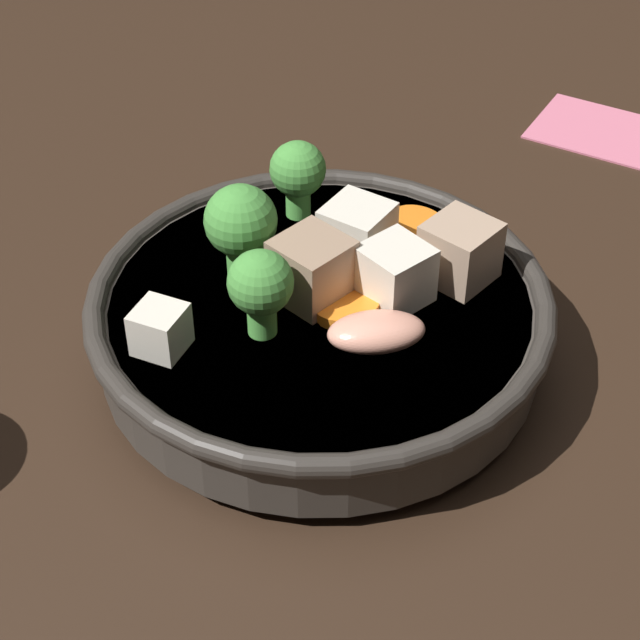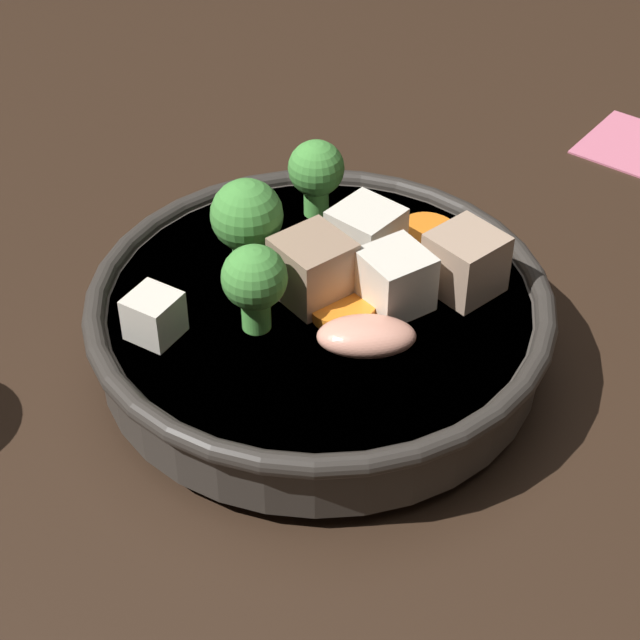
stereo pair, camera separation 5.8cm
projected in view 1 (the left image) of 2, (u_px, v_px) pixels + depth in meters
ground_plane at (320, 363)px, 0.61m from camera, size 3.00×3.00×0.00m
stirfry_bowl at (320, 313)px, 0.58m from camera, size 0.25×0.25×0.10m
napkin at (609, 132)px, 0.80m from camera, size 0.12×0.09×0.00m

